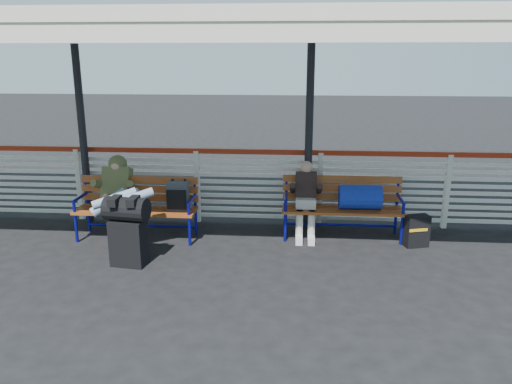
# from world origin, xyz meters

# --- Properties ---
(ground) EXTENTS (60.00, 60.00, 0.00)m
(ground) POSITION_xyz_m (0.00, 0.00, 0.00)
(ground) COLOR black
(ground) RESTS_ON ground
(fence) EXTENTS (12.08, 0.08, 1.24)m
(fence) POSITION_xyz_m (0.00, 1.90, 0.66)
(fence) COLOR silver
(fence) RESTS_ON ground
(canopy) EXTENTS (12.60, 3.60, 3.16)m
(canopy) POSITION_xyz_m (-0.00, 0.87, 3.04)
(canopy) COLOR silver
(canopy) RESTS_ON ground
(luggage_stack) EXTENTS (0.60, 0.39, 0.93)m
(luggage_stack) POSITION_xyz_m (-0.56, 0.06, 0.51)
(luggage_stack) COLOR black
(luggage_stack) RESTS_ON ground
(bench_left) EXTENTS (1.80, 0.56, 0.92)m
(bench_left) POSITION_xyz_m (-0.59, 1.09, 0.58)
(bench_left) COLOR #954F1C
(bench_left) RESTS_ON ground
(bench_right) EXTENTS (1.80, 0.56, 0.92)m
(bench_right) POSITION_xyz_m (2.45, 1.34, 0.60)
(bench_right) COLOR #954F1C
(bench_right) RESTS_ON ground
(traveler_man) EXTENTS (0.93, 1.64, 0.77)m
(traveler_man) POSITION_xyz_m (-0.91, 0.74, 0.74)
(traveler_man) COLOR #889AB7
(traveler_man) RESTS_ON ground
(companion_person) EXTENTS (0.32, 0.66, 1.15)m
(companion_person) POSITION_xyz_m (1.77, 1.34, 0.60)
(companion_person) COLOR beige
(companion_person) RESTS_ON ground
(suitcase_side) EXTENTS (0.38, 0.29, 0.47)m
(suitcase_side) POSITION_xyz_m (3.37, 1.04, 0.23)
(suitcase_side) COLOR black
(suitcase_side) RESTS_ON ground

